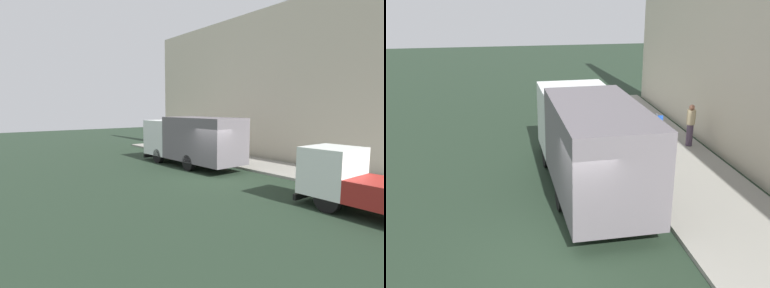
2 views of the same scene
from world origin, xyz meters
TOP-DOWN VIEW (x-y plane):
  - ground at (0.00, 0.00)m, footprint 80.00×80.00m
  - sidewalk at (4.79, 0.00)m, footprint 3.59×30.00m
  - building_facade at (7.09, 0.00)m, footprint 0.50×30.00m
  - large_utility_truck at (1.34, 3.25)m, footprint 2.57×7.71m
  - small_flatbed_truck at (0.71, -7.62)m, footprint 1.95×5.53m
  - pedestrian_walking at (6.02, 6.22)m, footprint 0.46×0.46m
  - traffic_cone_orange at (3.48, 7.33)m, footprint 0.46×0.46m
  - street_sign_post at (3.43, 3.14)m, footprint 0.44×0.08m

SIDE VIEW (x-z plane):
  - ground at x=0.00m, z-range 0.00..0.00m
  - sidewalk at x=4.79m, z-range 0.00..0.13m
  - traffic_cone_orange at x=3.48m, z-range 0.13..0.78m
  - pedestrian_walking at x=6.02m, z-range 0.18..1.87m
  - small_flatbed_truck at x=0.71m, z-range -0.05..2.14m
  - street_sign_post at x=3.43m, z-range 0.35..2.66m
  - large_utility_truck at x=1.34m, z-range 0.16..3.21m
  - building_facade at x=7.09m, z-range 0.00..10.28m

